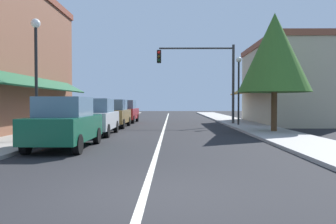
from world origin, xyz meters
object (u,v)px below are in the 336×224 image
(parked_car_third_left, at_px, (113,114))
(parked_car_nearest_left, at_px, (65,123))
(parked_car_far_left, at_px, (125,111))
(tree_right_near, at_px, (275,53))
(street_lamp_right_mid, at_px, (239,79))
(traffic_signal_mast_arm, at_px, (206,70))
(parked_car_second_left, at_px, (95,117))
(street_lamp_left_near, at_px, (36,60))

(parked_car_third_left, bearing_deg, parked_car_nearest_left, -89.28)
(parked_car_nearest_left, bearing_deg, parked_car_third_left, 89.99)
(parked_car_far_left, xyz_separation_m, tree_right_near, (8.94, -9.26, 3.25))
(parked_car_far_left, distance_m, street_lamp_right_mid, 9.40)
(parked_car_nearest_left, distance_m, parked_car_far_left, 15.18)
(parked_car_third_left, bearing_deg, traffic_signal_mast_arm, 21.53)
(parked_car_third_left, xyz_separation_m, tree_right_near, (8.97, -4.08, 3.25))
(traffic_signal_mast_arm, relative_size, street_lamp_right_mid, 1.23)
(parked_car_nearest_left, distance_m, street_lamp_right_mid, 13.80)
(parked_car_second_left, xyz_separation_m, parked_car_far_left, (0.04, 10.22, 0.00))
(street_lamp_left_near, bearing_deg, parked_car_nearest_left, -46.48)
(parked_car_third_left, relative_size, street_lamp_right_mid, 0.89)
(parked_car_third_left, distance_m, parked_car_far_left, 5.18)
(street_lamp_right_mid, height_order, tree_right_near, tree_right_near)
(parked_car_far_left, height_order, street_lamp_right_mid, street_lamp_right_mid)
(tree_right_near, bearing_deg, parked_car_second_left, -173.86)
(parked_car_nearest_left, relative_size, street_lamp_right_mid, 0.89)
(parked_car_nearest_left, xyz_separation_m, tree_right_near, (8.90, 5.92, 3.25))
(parked_car_third_left, distance_m, tree_right_near, 10.38)
(tree_right_near, bearing_deg, parked_car_nearest_left, -146.38)
(street_lamp_right_mid, xyz_separation_m, tree_right_near, (0.83, -5.05, 1.01))
(traffic_signal_mast_arm, bearing_deg, parked_car_second_left, -129.63)
(parked_car_second_left, relative_size, parked_car_third_left, 1.00)
(parked_car_second_left, distance_m, parked_car_third_left, 5.05)
(parked_car_far_left, distance_m, tree_right_near, 13.27)
(street_lamp_right_mid, bearing_deg, parked_car_third_left, -173.21)
(parked_car_third_left, xyz_separation_m, traffic_signal_mast_arm, (6.14, 2.38, 3.01))
(parked_car_second_left, xyz_separation_m, tree_right_near, (8.98, 0.97, 3.25))
(parked_car_third_left, bearing_deg, tree_right_near, -24.12)
(parked_car_far_left, bearing_deg, parked_car_third_left, -89.47)
(parked_car_third_left, bearing_deg, parked_car_second_left, -89.75)
(parked_car_third_left, relative_size, street_lamp_left_near, 0.84)
(traffic_signal_mast_arm, xyz_separation_m, street_lamp_right_mid, (1.99, -1.41, -0.77))
(traffic_signal_mast_arm, height_order, tree_right_near, tree_right_near)
(parked_car_third_left, xyz_separation_m, parked_car_far_left, (0.03, 5.18, 0.00))
(parked_car_nearest_left, xyz_separation_m, parked_car_far_left, (-0.03, 15.18, 0.00))
(traffic_signal_mast_arm, distance_m, tree_right_near, 7.06)
(parked_car_third_left, height_order, street_lamp_right_mid, street_lamp_right_mid)
(street_lamp_left_near, distance_m, street_lamp_right_mid, 13.41)
(parked_car_second_left, xyz_separation_m, street_lamp_right_mid, (8.14, 6.01, 2.24))
(parked_car_second_left, height_order, traffic_signal_mast_arm, traffic_signal_mast_arm)
(parked_car_nearest_left, height_order, parked_car_third_left, same)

